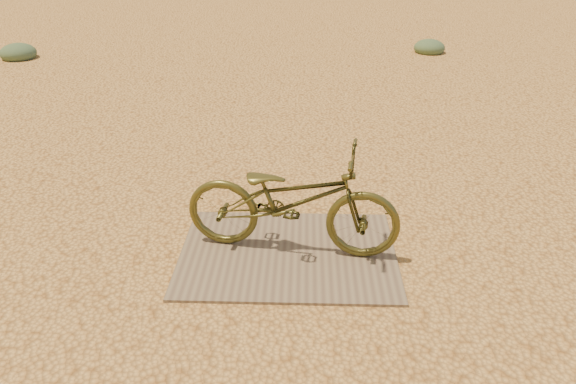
{
  "coord_description": "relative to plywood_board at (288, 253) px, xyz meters",
  "views": [
    {
      "loc": [
        0.69,
        -3.6,
        2.31
      ],
      "look_at": [
        0.58,
        -0.1,
        0.52
      ],
      "focal_mm": 35.0,
      "sensor_mm": 36.0,
      "label": 1
    }
  ],
  "objects": [
    {
      "name": "ground",
      "position": [
        -0.58,
        0.1,
        -0.01
      ],
      "size": [
        120.0,
        120.0,
        0.0
      ],
      "primitive_type": "plane",
      "color": "tan",
      "rests_on": "ground"
    },
    {
      "name": "plywood_board",
      "position": [
        0.0,
        0.0,
        0.0
      ],
      "size": [
        1.59,
        1.19,
        0.02
      ],
      "primitive_type": "cube",
      "color": "#74644C",
      "rests_on": "ground"
    },
    {
      "name": "bicycle",
      "position": [
        0.03,
        0.05,
        0.42
      ],
      "size": [
        1.62,
        0.76,
        0.82
      ],
      "primitive_type": "imported",
      "rotation": [
        0.0,
        0.0,
        1.43
      ],
      "color": "#48451B",
      "rests_on": "plywood_board"
    },
    {
      "name": "kale_a",
      "position": [
        -4.78,
        5.91,
        -0.01
      ],
      "size": [
        0.6,
        0.6,
        0.33
      ],
      "primitive_type": "ellipsoid",
      "color": "#536C47",
      "rests_on": "ground"
    },
    {
      "name": "kale_b",
      "position": [
        2.29,
        6.58,
        -0.01
      ],
      "size": [
        0.54,
        0.54,
        0.3
      ],
      "primitive_type": "ellipsoid",
      "color": "#536C47",
      "rests_on": "ground"
    }
  ]
}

